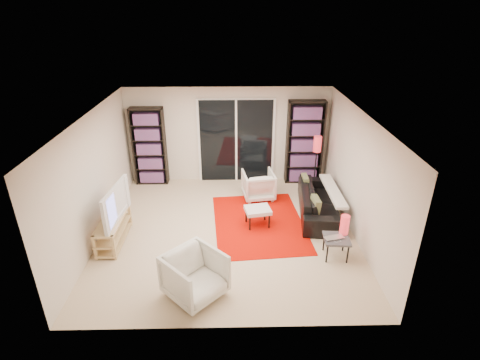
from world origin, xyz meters
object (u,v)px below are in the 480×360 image
sofa (319,201)px  armchair_back (258,185)px  bookshelf_left (149,147)px  bookshelf_right (305,143)px  side_table (337,240)px  ottoman (258,211)px  floor_lamp (317,150)px  tv_stand (114,230)px  armchair_front (195,276)px

sofa → armchair_back: (-1.27, 0.77, 0.03)m
bookshelf_left → bookshelf_right: bookshelf_right is taller
bookshelf_left → sofa: bearing=-23.0°
side_table → armchair_back: bearing=118.3°
ottoman → floor_lamp: 2.32m
sofa → floor_lamp: size_ratio=1.49×
bookshelf_right → floor_lamp: 0.54m
sofa → tv_stand: bearing=109.7°
sofa → ottoman: size_ratio=3.56×
armchair_back → floor_lamp: size_ratio=0.52×
armchair_front → bookshelf_left: bearing=64.7°
sofa → armchair_front: size_ratio=2.47×
bookshelf_right → floor_lamp: size_ratio=1.53×
bookshelf_left → bookshelf_right: (3.85, -0.00, 0.07)m
armchair_back → side_table: size_ratio=1.50×
ottoman → floor_lamp: size_ratio=0.42×
tv_stand → sofa: 4.27m
armchair_back → armchair_front: 3.47m
ottoman → sofa: bearing=18.5°
bookshelf_left → ottoman: bearing=-39.7°
bookshelf_left → armchair_back: bearing=-18.6°
armchair_back → floor_lamp: floor_lamp is taller
bookshelf_left → floor_lamp: bearing=-7.0°
tv_stand → side_table: (4.14, -0.57, 0.09)m
armchair_back → ottoman: 1.23m
bookshelf_right → ottoman: bearing=-121.2°
bookshelf_right → sofa: size_ratio=1.03×
bookshelf_left → armchair_back: size_ratio=2.70×
armchair_back → armchair_front: bearing=61.5°
sofa → armchair_back: armchair_back is taller
ottoman → side_table: (1.34, -1.09, 0.01)m
armchair_front → floor_lamp: floor_lamp is taller
armchair_back → floor_lamp: 1.62m
tv_stand → floor_lamp: size_ratio=0.89×
bookshelf_right → armchair_back: 1.66m
tv_stand → armchair_front: 2.27m
tv_stand → floor_lamp: floor_lamp is taller
armchair_back → ottoman: (-0.09, -1.23, 0.01)m
bookshelf_left → side_table: size_ratio=4.05×
ottoman → side_table: size_ratio=1.19×
armchair_front → floor_lamp: bearing=10.0°
tv_stand → side_table: bearing=-7.9°
tv_stand → side_table: tv_stand is taller
bookshelf_right → sofa: bookshelf_right is taller
armchair_front → ottoman: armchair_front is taller
bookshelf_left → bookshelf_right: 3.85m
sofa → side_table: sofa is taller
tv_stand → sofa: size_ratio=0.60×
bookshelf_right → armchair_front: 4.84m
bookshelf_left → floor_lamp: size_ratio=1.42×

